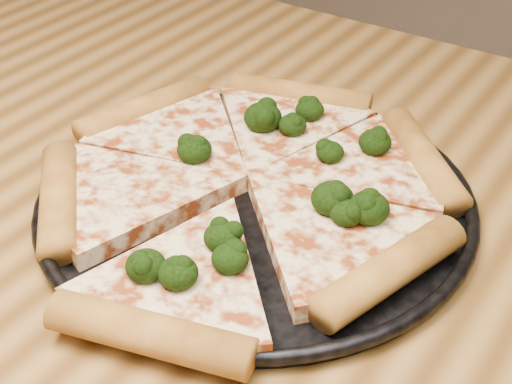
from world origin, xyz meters
The scene contains 4 objects.
dining_table centered at (0.00, 0.00, 0.66)m, with size 1.20×0.90×0.75m.
pizza_pan centered at (0.02, 0.07, 0.76)m, with size 0.34×0.34×0.02m.
pizza centered at (0.01, 0.08, 0.77)m, with size 0.34×0.37×0.03m.
broccoli_florets centered at (0.04, 0.08, 0.78)m, with size 0.18×0.27×0.02m.
Camera 1 is at (0.29, -0.33, 1.11)m, focal length 53.73 mm.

